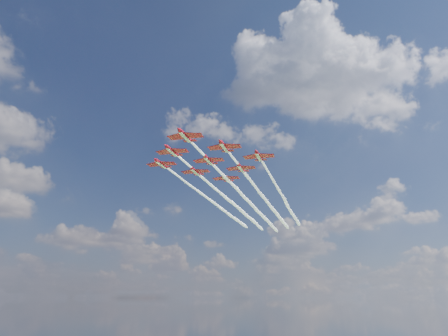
{
  "coord_description": "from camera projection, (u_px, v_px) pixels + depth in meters",
  "views": [
    {
      "loc": [
        -77.38,
        -102.75,
        44.87
      ],
      "look_at": [
        2.85,
        1.7,
        84.18
      ],
      "focal_mm": 35.0,
      "sensor_mm": 36.0,
      "label": 1
    }
  ],
  "objects": [
    {
      "name": "jet_lead",
      "position": [
        240.0,
        192.0,
        174.1
      ],
      "size": [
        109.84,
        86.13,
        2.66
      ],
      "rotation": [
        0.0,
        0.0,
        0.66
      ],
      "color": "#BA0A1E"
    },
    {
      "name": "jet_row4_port",
      "position": [
        271.0,
        207.0,
        202.08
      ],
      "size": [
        109.84,
        86.13,
        2.66
      ],
      "rotation": [
        0.0,
        0.0,
        0.66
      ],
      "color": "#BA0A1E"
    },
    {
      "name": "jet_row2_port",
      "position": [
        264.0,
        197.0,
        182.17
      ],
      "size": [
        109.84,
        86.13,
        2.66
      ],
      "rotation": [
        0.0,
        0.0,
        0.66
      ],
      "color": "#BA0A1E"
    },
    {
      "name": "jet_row3_starb",
      "position": [
        217.0,
        205.0,
        197.74
      ],
      "size": [
        109.84,
        86.13,
        2.66
      ],
      "rotation": [
        0.0,
        0.0,
        0.66
      ],
      "color": "#BA0A1E"
    },
    {
      "name": "jet_row3_centre",
      "position": [
        250.0,
        203.0,
        194.0
      ],
      "size": [
        109.84,
        86.13,
        2.66
      ],
      "rotation": [
        0.0,
        0.0,
        0.66
      ],
      "color": "#BA0A1E"
    },
    {
      "name": "jet_row2_starb",
      "position": [
        228.0,
        199.0,
        185.92
      ],
      "size": [
        109.84,
        86.13,
        2.66
      ],
      "rotation": [
        0.0,
        0.0,
        0.66
      ],
      "color": "#BA0A1E"
    },
    {
      "name": "jet_row4_starb",
      "position": [
        239.0,
        209.0,
        205.82
      ],
      "size": [
        109.84,
        86.13,
        2.66
      ],
      "rotation": [
        0.0,
        0.0,
        0.66
      ],
      "color": "#BA0A1E"
    },
    {
      "name": "jet_tail",
      "position": [
        259.0,
        212.0,
        213.9
      ],
      "size": [
        109.84,
        86.13,
        2.66
      ],
      "rotation": [
        0.0,
        0.0,
        0.66
      ],
      "color": "#BA0A1E"
    },
    {
      "name": "jet_row3_port",
      "position": [
        285.0,
        201.0,
        190.25
      ],
      "size": [
        109.84,
        86.13,
        2.66
      ],
      "rotation": [
        0.0,
        0.0,
        0.66
      ],
      "color": "#BA0A1E"
    }
  ]
}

